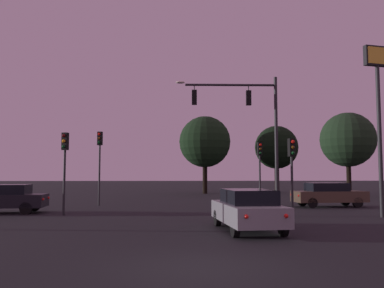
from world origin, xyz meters
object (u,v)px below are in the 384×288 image
object	(u,v)px
store_sign_illuminated	(378,93)
tree_left_far	(348,140)
traffic_light_corner_left	(292,161)
traffic_light_corner_right	(65,156)
tree_behind_sign	(276,148)
car_crossing_left	(2,198)
traffic_signal_mast_arm	(250,118)
traffic_light_far_side	(260,160)
car_nearside_lane	(247,209)
tree_center_horizon	(205,142)
traffic_light_median	(100,153)
car_crossing_right	(329,194)

from	to	relation	value
store_sign_illuminated	tree_left_far	distance (m)	18.24
traffic_light_corner_left	traffic_light_corner_right	bearing A→B (deg)	174.48
tree_behind_sign	tree_left_far	size ratio (longest dim) A/B	0.96
car_crossing_left	tree_behind_sign	world-z (taller)	tree_behind_sign
traffic_signal_mast_arm	tree_behind_sign	size ratio (longest dim) A/B	1.07
traffic_signal_mast_arm	traffic_light_far_side	bearing A→B (deg)	67.72
traffic_signal_mast_arm	car_nearside_lane	world-z (taller)	traffic_signal_mast_arm
tree_center_horizon	traffic_light_median	bearing A→B (deg)	-118.21
car_nearside_lane	car_crossing_left	size ratio (longest dim) A/B	0.98
traffic_light_median	tree_behind_sign	size ratio (longest dim) A/B	0.65
traffic_light_corner_left	car_crossing_left	world-z (taller)	traffic_light_corner_left
car_crossing_left	car_crossing_right	world-z (taller)	same
traffic_signal_mast_arm	tree_left_far	world-z (taller)	traffic_signal_mast_arm
store_sign_illuminated	tree_behind_sign	world-z (taller)	store_sign_illuminated
traffic_light_corner_left	car_crossing_left	distance (m)	15.30
traffic_light_corner_right	car_nearside_lane	xyz separation A→B (m)	(8.35, -6.07, -2.20)
car_nearside_lane	traffic_light_median	bearing A→B (deg)	122.54
traffic_light_median	traffic_signal_mast_arm	bearing A→B (deg)	-17.01
tree_behind_sign	store_sign_illuminated	bearing A→B (deg)	-93.39
traffic_light_corner_right	car_nearside_lane	size ratio (longest dim) A/B	0.92
traffic_light_corner_right	car_nearside_lane	distance (m)	10.55
traffic_light_median	traffic_light_far_side	xyz separation A→B (m)	(10.79, 0.17, -0.43)
traffic_light_far_side	car_nearside_lane	xyz separation A→B (m)	(-3.13, -12.17, -2.21)
traffic_light_corner_left	car_crossing_right	world-z (taller)	traffic_light_corner_left
car_crossing_right	tree_center_horizon	xyz separation A→B (m)	(-6.51, 17.08, 4.67)
traffic_light_far_side	tree_left_far	distance (m)	14.03
tree_behind_sign	traffic_light_corner_left	bearing A→B (deg)	-102.95
store_sign_illuminated	tree_left_far	xyz separation A→B (m)	(6.08, 17.18, -0.82)
car_nearside_lane	tree_left_far	xyz separation A→B (m)	(13.43, 21.43, 4.44)
store_sign_illuminated	tree_center_horizon	bearing A→B (deg)	106.34
car_crossing_right	store_sign_illuminated	bearing A→B (deg)	-87.49
traffic_light_corner_right	tree_left_far	world-z (taller)	tree_left_far
traffic_light_median	tree_behind_sign	bearing A→B (deg)	46.87
traffic_light_corner_left	traffic_light_median	xyz separation A→B (m)	(-10.83, 7.04, 0.69)
traffic_signal_mast_arm	store_sign_illuminated	xyz separation A→B (m)	(5.48, -4.83, 0.56)
traffic_light_corner_left	car_nearside_lane	size ratio (longest dim) A/B	0.84
car_crossing_left	tree_left_far	size ratio (longest dim) A/B	0.61
car_nearside_lane	car_crossing_left	world-z (taller)	same
traffic_signal_mast_arm	traffic_light_far_side	size ratio (longest dim) A/B	1.89
traffic_light_far_side	car_crossing_left	xyz separation A→B (m)	(-14.98, -5.07, -2.21)
traffic_light_far_side	store_sign_illuminated	world-z (taller)	store_sign_illuminated
traffic_light_corner_left	car_nearside_lane	bearing A→B (deg)	-122.69
car_crossing_right	store_sign_illuminated	distance (m)	7.99
traffic_light_median	car_crossing_left	distance (m)	6.97
traffic_light_median	tree_center_horizon	bearing A→B (deg)	61.79
tree_behind_sign	tree_center_horizon	size ratio (longest dim) A/B	0.91
traffic_light_corner_left	tree_left_far	size ratio (longest dim) A/B	0.50
traffic_signal_mast_arm	traffic_light_corner_left	xyz separation A→B (m)	(1.31, -4.13, -2.74)
traffic_light_median	car_crossing_left	size ratio (longest dim) A/B	1.04
traffic_signal_mast_arm	store_sign_illuminated	size ratio (longest dim) A/B	0.95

